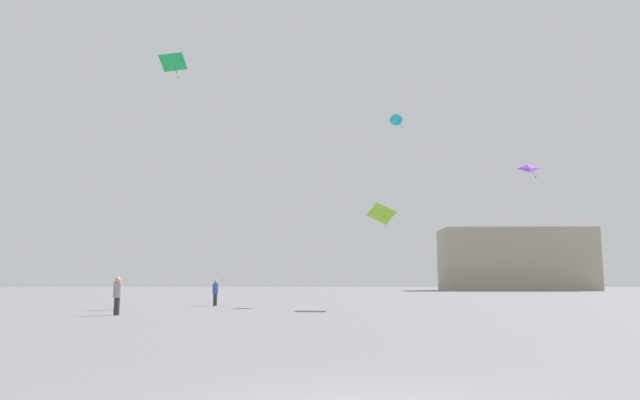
% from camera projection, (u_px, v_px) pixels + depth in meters
% --- Properties ---
extents(person_in_orange, '(0.39, 0.39, 1.77)m').
position_uv_depth(person_in_orange, '(117.00, 292.00, 31.11)').
color(person_in_orange, '#2D2D33').
rests_on(person_in_orange, ground_plane).
extents(person_in_blue, '(0.36, 0.36, 1.63)m').
position_uv_depth(person_in_blue, '(215.00, 291.00, 36.24)').
color(person_in_blue, '#2D2D33').
rests_on(person_in_blue, ground_plane).
extents(person_in_grey, '(0.37, 0.37, 1.69)m').
position_uv_depth(person_in_grey, '(117.00, 294.00, 26.27)').
color(person_in_grey, '#2D2D33').
rests_on(person_in_grey, ground_plane).
extents(kite_cyan_diamond, '(12.89, 4.97, 12.44)m').
position_uv_depth(kite_cyan_diamond, '(393.00, 122.00, 42.65)').
color(kite_cyan_diamond, '#1EB2C6').
extents(kite_lime_delta, '(10.84, 4.46, 4.57)m').
position_uv_depth(kite_lime_delta, '(380.00, 215.00, 33.62)').
color(kite_lime_delta, '#8CD12D').
extents(kite_violet_delta, '(22.58, 4.44, 8.66)m').
position_uv_depth(kite_violet_delta, '(518.00, 173.00, 41.83)').
color(kite_violet_delta, purple).
extents(kite_emerald_delta, '(2.48, 2.54, 11.64)m').
position_uv_depth(kite_emerald_delta, '(172.00, 65.00, 29.54)').
color(kite_emerald_delta, green).
extents(building_left_hall, '(24.97, 10.53, 10.23)m').
position_uv_depth(building_left_hall, '(516.00, 260.00, 97.06)').
color(building_left_hall, '#A39984').
rests_on(building_left_hall, ground_plane).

